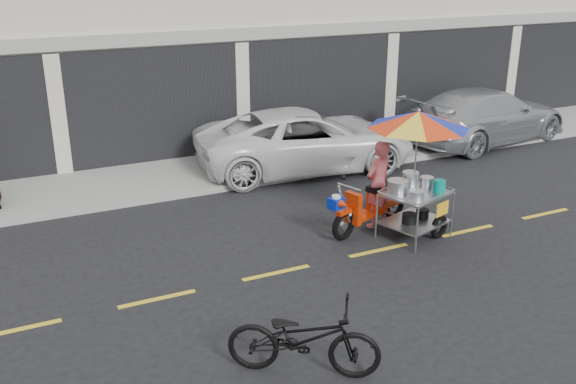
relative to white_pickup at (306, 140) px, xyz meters
name	(u,v)px	position (x,y,z in m)	size (l,w,h in m)	color
ground	(378,250)	(-0.92, -4.70, -0.74)	(90.00, 90.00, 0.00)	black
sidewalk	(258,162)	(-0.92, 0.80, -0.66)	(45.00, 3.00, 0.15)	gray
centerline	(378,250)	(-0.92, -4.70, -0.73)	(42.00, 0.10, 0.01)	gold
white_pickup	(306,140)	(0.00, 0.00, 0.00)	(2.44, 5.30, 1.47)	silver
silver_pickup	(486,116)	(5.60, 0.00, 0.02)	(2.11, 5.20, 1.51)	#ACAFB6
near_bicycle	(304,338)	(-3.72, -7.29, -0.23)	(0.67, 1.92, 1.01)	black
food_vendor_rig	(402,155)	(-0.13, -4.15, 0.78)	(2.80, 2.33, 2.42)	black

